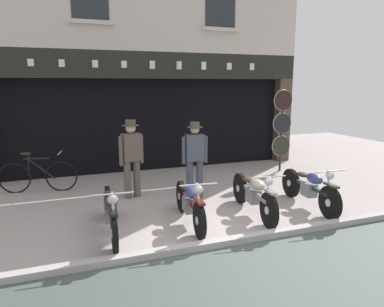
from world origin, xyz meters
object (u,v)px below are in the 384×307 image
motorcycle_center (254,193)px  advert_board_near (93,107)px  tyre_sign_pole (282,124)px  motorcycle_left (111,210)px  motorcycle_center_right (310,187)px  leaning_bicycle (38,176)px  motorcycle_center_left (190,202)px  salesman_left (131,155)px  shopkeeper_center (195,157)px

motorcycle_center → advert_board_near: advert_board_near is taller
motorcycle_center → tyre_sign_pole: bearing=-124.8°
motorcycle_left → tyre_sign_pole: (5.14, 2.78, 0.93)m
motorcycle_center_right → leaning_bicycle: (-5.16, 3.05, -0.04)m
motorcycle_center_left → salesman_left: size_ratio=1.12×
motorcycle_center_left → advert_board_near: 4.71m
motorcycle_center_left → leaning_bicycle: bearing=-43.4°
motorcycle_center_left → shopkeeper_center: shopkeeper_center is taller
motorcycle_left → tyre_sign_pole: size_ratio=0.90×
tyre_sign_pole → advert_board_near: (-4.97, 1.51, 0.49)m
motorcycle_center → shopkeeper_center: size_ratio=1.19×
motorcycle_center_left → shopkeeper_center: 1.52m
motorcycle_left → motorcycle_center_left: 1.37m
motorcycle_center_right → shopkeeper_center: size_ratio=1.20×
salesman_left → shopkeeper_center: salesman_left is taller
motorcycle_center_left → motorcycle_center: motorcycle_center is taller
motorcycle_left → tyre_sign_pole: bearing=-148.0°
salesman_left → leaning_bicycle: 2.35m
motorcycle_center → motorcycle_center_right: motorcycle_center is taller
motorcycle_center_right → shopkeeper_center: 2.42m
tyre_sign_pole → motorcycle_center_left: bearing=-143.2°
leaning_bicycle → motorcycle_center_right: bearing=69.9°
motorcycle_center → motorcycle_center_right: size_ratio=0.99×
advert_board_near → motorcycle_center: bearing=-60.0°
motorcycle_center_right → tyre_sign_pole: (1.23, 2.83, 0.92)m
tyre_sign_pole → leaning_bicycle: (-6.39, 0.22, -0.96)m
motorcycle_left → motorcycle_center_right: motorcycle_center_right is taller
motorcycle_center_right → motorcycle_center_left: bearing=5.0°
motorcycle_left → leaning_bicycle: leaning_bicycle is taller
motorcycle_center_left → motorcycle_center_right: 2.55m
shopkeeper_center → advert_board_near: (-1.79, 3.02, 0.92)m
shopkeeper_center → tyre_sign_pole: tyre_sign_pole is taller
motorcycle_left → advert_board_near: 4.53m
motorcycle_left → motorcycle_center_left: (1.37, -0.03, -0.00)m
motorcycle_center_right → advert_board_near: bearing=-43.9°
motorcycle_center_right → motorcycle_left: bearing=4.6°
shopkeeper_center → tyre_sign_pole: 3.55m
motorcycle_left → motorcycle_center_left: motorcycle_left is taller
salesman_left → advert_board_near: bearing=-91.9°
motorcycle_center → shopkeeper_center: shopkeeper_center is taller
motorcycle_center_left → motorcycle_center_right: (2.55, -0.02, 0.01)m
tyre_sign_pole → advert_board_near: size_ratio=2.21×
motorcycle_center_left → motorcycle_center_right: size_ratio=0.95×
advert_board_near → leaning_bicycle: (-1.42, -1.30, -1.46)m
motorcycle_center_right → salesman_left: size_ratio=1.17×
motorcycle_left → leaning_bicycle: bearing=-63.9°
motorcycle_center_left → salesman_left: salesman_left is taller
shopkeeper_center → advert_board_near: bearing=-52.8°
advert_board_near → leaning_bicycle: advert_board_near is taller
motorcycle_center_left → motorcycle_center_right: bearing=-174.6°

